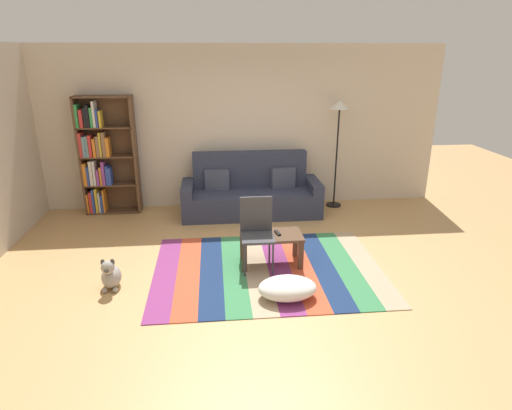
# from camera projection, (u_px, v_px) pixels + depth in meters

# --- Properties ---
(ground_plane) EXTENTS (14.00, 14.00, 0.00)m
(ground_plane) POSITION_uv_depth(u_px,v_px,m) (257.00, 269.00, 5.43)
(ground_plane) COLOR tan
(back_wall) EXTENTS (6.80, 0.10, 2.70)m
(back_wall) POSITION_uv_depth(u_px,v_px,m) (242.00, 128.00, 7.37)
(back_wall) COLOR beige
(back_wall) RESTS_ON ground_plane
(rug) EXTENTS (2.82, 2.08, 0.01)m
(rug) POSITION_uv_depth(u_px,v_px,m) (268.00, 269.00, 5.43)
(rug) COLOR #843370
(rug) RESTS_ON ground_plane
(couch) EXTENTS (2.26, 0.80, 1.00)m
(couch) POSITION_uv_depth(u_px,v_px,m) (251.00, 194.00, 7.23)
(couch) COLOR #2D3347
(couch) RESTS_ON ground_plane
(bookshelf) EXTENTS (0.90, 0.28, 1.93)m
(bookshelf) POSITION_uv_depth(u_px,v_px,m) (102.00, 157.00, 7.06)
(bookshelf) COLOR brown
(bookshelf) RESTS_ON ground_plane
(coffee_table) EXTENTS (0.78, 0.45, 0.40)m
(coffee_table) POSITION_uv_depth(u_px,v_px,m) (271.00, 240.00, 5.47)
(coffee_table) COLOR #513826
(coffee_table) RESTS_ON rug
(pouf) EXTENTS (0.65, 0.45, 0.23)m
(pouf) POSITION_uv_depth(u_px,v_px,m) (287.00, 288.00, 4.77)
(pouf) COLOR white
(pouf) RESTS_ON rug
(dog) EXTENTS (0.22, 0.35, 0.40)m
(dog) POSITION_uv_depth(u_px,v_px,m) (111.00, 275.00, 4.97)
(dog) COLOR #9E998E
(dog) RESTS_ON ground_plane
(standing_lamp) EXTENTS (0.32, 0.32, 1.82)m
(standing_lamp) POSITION_uv_depth(u_px,v_px,m) (339.00, 119.00, 7.17)
(standing_lamp) COLOR black
(standing_lamp) RESTS_ON ground_plane
(tv_remote) EXTENTS (0.07, 0.16, 0.02)m
(tv_remote) POSITION_uv_depth(u_px,v_px,m) (278.00, 233.00, 5.46)
(tv_remote) COLOR black
(tv_remote) RESTS_ON coffee_table
(folding_chair) EXTENTS (0.40, 0.40, 0.90)m
(folding_chair) POSITION_uv_depth(u_px,v_px,m) (257.00, 227.00, 5.34)
(folding_chair) COLOR #38383D
(folding_chair) RESTS_ON ground_plane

